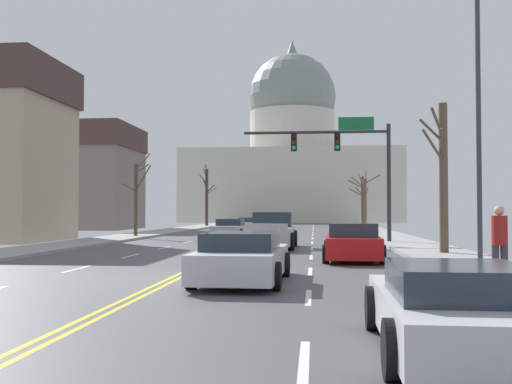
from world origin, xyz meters
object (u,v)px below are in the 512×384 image
at_px(street_lamp_right, 469,98).
at_px(pickup_truck_near_00, 272,232).
at_px(pedestrian_00, 500,240).
at_px(sedan_oncoming_01, 249,225).
at_px(sedan_near_02, 243,258).
at_px(sedan_near_01, 353,243).
at_px(sedan_near_03, 455,310).
at_px(signal_gantry, 347,153).
at_px(sedan_oncoming_00, 230,229).

xyz_separation_m(street_lamp_right, pickup_truck_near_00, (-6.32, 10.89, -4.18)).
bearing_deg(pedestrian_00, street_lamp_right, 85.54).
bearing_deg(sedan_oncoming_01, pedestrian_00, -75.54).
bearing_deg(sedan_near_02, sedan_oncoming_01, 96.07).
bearing_deg(sedan_near_01, sedan_near_03, -88.46).
bearing_deg(pickup_truck_near_00, signal_gantry, 48.78).
xyz_separation_m(street_lamp_right, pedestrian_00, (-0.27, -3.46, -3.83)).
bearing_deg(signal_gantry, sedan_oncoming_01, 111.22).
height_order(street_lamp_right, sedan_oncoming_01, street_lamp_right).
bearing_deg(signal_gantry, pedestrian_00, -82.92).
bearing_deg(sedan_oncoming_00, pickup_truck_near_00, -71.53).
bearing_deg(signal_gantry, sedan_oncoming_00, 139.25).
distance_m(sedan_near_01, sedan_near_02, 7.40).
distance_m(sedan_oncoming_00, sedan_oncoming_01, 12.87).
height_order(street_lamp_right, pedestrian_00, street_lamp_right).
xyz_separation_m(sedan_oncoming_01, pedestrian_00, (9.73, -37.74, 0.54)).
bearing_deg(sedan_near_01, pickup_truck_near_00, 116.39).
height_order(street_lamp_right, sedan_near_02, street_lamp_right).
xyz_separation_m(signal_gantry, street_lamp_right, (2.58, -15.16, 0.05)).
relative_size(pickup_truck_near_00, sedan_oncoming_01, 1.19).
bearing_deg(pickup_truck_near_00, sedan_oncoming_01, 98.95).
height_order(sedan_near_01, pedestrian_00, pedestrian_00).
relative_size(sedan_near_03, sedan_oncoming_01, 0.96).
distance_m(street_lamp_right, sedan_oncoming_01, 35.97).
bearing_deg(sedan_oncoming_00, signal_gantry, -40.75).
relative_size(street_lamp_right, sedan_near_02, 1.72).
height_order(pickup_truck_near_00, pedestrian_00, pedestrian_00).
height_order(sedan_near_01, sedan_near_02, sedan_near_01).
xyz_separation_m(sedan_near_03, sedan_oncoming_01, (-7.38, 43.77, 0.03)).
xyz_separation_m(signal_gantry, sedan_near_01, (-0.40, -10.99, -4.27)).
xyz_separation_m(sedan_near_01, sedan_near_02, (-3.10, -6.72, -0.02)).
xyz_separation_m(sedan_oncoming_00, pedestrian_00, (9.56, -24.87, 0.52)).
distance_m(pickup_truck_near_00, pedestrian_00, 15.58).
height_order(sedan_oncoming_00, pedestrian_00, pedestrian_00).
bearing_deg(pedestrian_00, pickup_truck_near_00, 112.86).
height_order(signal_gantry, pedestrian_00, signal_gantry).
relative_size(signal_gantry, sedan_near_01, 1.78).
relative_size(signal_gantry, sedan_near_03, 1.85).
distance_m(sedan_near_03, sedan_oncoming_00, 31.73).
bearing_deg(sedan_oncoming_00, sedan_near_02, -81.11).
distance_m(pickup_truck_near_00, sedan_near_03, 20.72).
bearing_deg(sedan_near_02, pedestrian_00, -8.92).
bearing_deg(pedestrian_00, sedan_near_02, 171.08).
relative_size(sedan_near_01, pedestrian_00, 2.57).
bearing_deg(signal_gantry, sedan_near_01, -92.10).
xyz_separation_m(signal_gantry, sedan_near_02, (-3.51, -17.71, -4.29)).
height_order(sedan_near_02, sedan_near_03, sedan_near_02).
bearing_deg(pickup_truck_near_00, sedan_near_02, -89.00).
height_order(signal_gantry, sedan_near_02, signal_gantry).
bearing_deg(sedan_near_03, pedestrian_00, 68.70).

